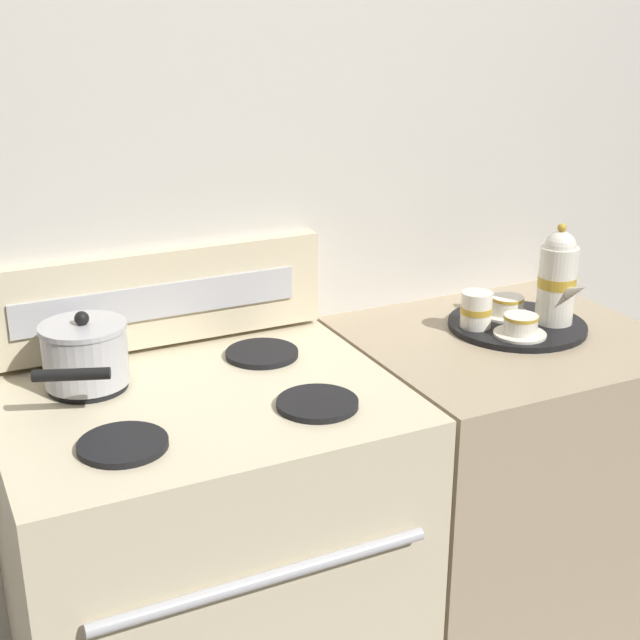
# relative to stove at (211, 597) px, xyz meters

# --- Properties ---
(wall_back) EXTENTS (6.00, 0.05, 2.20)m
(wall_back) POSITION_rel_stove_xyz_m (0.34, 0.33, 0.64)
(wall_back) COLOR beige
(wall_back) RESTS_ON ground
(stove) EXTENTS (0.76, 0.63, 0.93)m
(stove) POSITION_rel_stove_xyz_m (0.00, 0.00, 0.00)
(stove) COLOR beige
(stove) RESTS_ON ground
(control_panel) EXTENTS (0.75, 0.05, 0.21)m
(control_panel) POSITION_rel_stove_xyz_m (-0.00, 0.28, 0.57)
(control_panel) COLOR beige
(control_panel) RESTS_ON stove
(side_counter) EXTENTS (0.67, 0.60, 0.92)m
(side_counter) POSITION_rel_stove_xyz_m (0.73, 0.00, -0.00)
(side_counter) COLOR tan
(side_counter) RESTS_ON ground
(saucepan) EXTENTS (0.20, 0.26, 0.15)m
(saucepan) POSITION_rel_stove_xyz_m (-0.18, 0.13, 0.53)
(saucepan) COLOR #B7B7BC
(saucepan) RESTS_ON stove
(serving_tray) EXTENTS (0.31, 0.31, 0.01)m
(serving_tray) POSITION_rel_stove_xyz_m (0.77, 0.04, 0.47)
(serving_tray) COLOR black
(serving_tray) RESTS_ON side_counter
(teapot) EXTENTS (0.09, 0.14, 0.23)m
(teapot) POSITION_rel_stove_xyz_m (0.85, -0.00, 0.58)
(teapot) COLOR white
(teapot) RESTS_ON serving_tray
(teacup_left) EXTENTS (0.12, 0.12, 0.05)m
(teacup_left) POSITION_rel_stove_xyz_m (0.78, 0.08, 0.50)
(teacup_left) COLOR white
(teacup_left) RESTS_ON serving_tray
(teacup_right) EXTENTS (0.12, 0.12, 0.05)m
(teacup_right) POSITION_rel_stove_xyz_m (0.73, -0.03, 0.50)
(teacup_right) COLOR white
(teacup_right) RESTS_ON serving_tray
(creamer_jug) EXTENTS (0.07, 0.07, 0.08)m
(creamer_jug) POSITION_rel_stove_xyz_m (0.67, 0.05, 0.51)
(creamer_jug) COLOR white
(creamer_jug) RESTS_ON serving_tray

